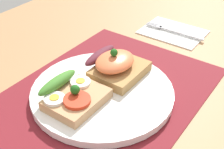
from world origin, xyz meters
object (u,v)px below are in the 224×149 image
object	(u,v)px
sandwich_salmon	(115,65)
fork	(172,30)
sandwich_egg_tomato	(73,96)
napkin	(173,31)
plate	(102,92)

from	to	relation	value
sandwich_salmon	fork	xyz separation A→B (cm)	(24.38, -0.00, -2.92)
sandwich_salmon	fork	bearing A→B (deg)	-0.01
sandwich_salmon	sandwich_egg_tomato	bearing A→B (deg)	174.81
napkin	plate	bearing A→B (deg)	-178.39
plate	fork	xyz separation A→B (cm)	(29.63, 0.89, -0.21)
napkin	sandwich_salmon	bearing A→B (deg)	179.90
fork	plate	bearing A→B (deg)	-178.29
plate	sandwich_salmon	xyz separation A→B (cm)	(5.25, 0.89, 2.71)
napkin	sandwich_egg_tomato	bearing A→B (deg)	178.35
sandwich_salmon	napkin	distance (cm)	25.08
plate	sandwich_salmon	size ratio (longest dim) A/B	2.50
sandwich_egg_tomato	sandwich_salmon	distance (cm)	10.89
sandwich_egg_tomato	napkin	bearing A→B (deg)	-1.65
plate	sandwich_salmon	world-z (taller)	sandwich_salmon
plate	sandwich_salmon	bearing A→B (deg)	9.61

